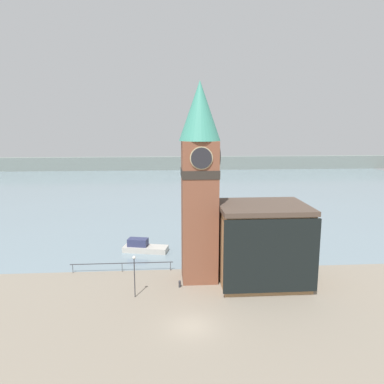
% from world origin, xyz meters
% --- Properties ---
extents(ground_plane, '(160.00, 160.00, 0.00)m').
position_xyz_m(ground_plane, '(0.00, 0.00, 0.00)').
color(ground_plane, gray).
extents(water, '(160.00, 120.00, 0.00)m').
position_xyz_m(water, '(0.00, 72.98, -0.00)').
color(water, gray).
rests_on(water, ground_plane).
extents(far_shoreline, '(180.00, 3.00, 5.00)m').
position_xyz_m(far_shoreline, '(0.00, 112.98, 2.50)').
color(far_shoreline, slate).
rests_on(far_shoreline, water).
extents(pier_railing, '(12.07, 0.08, 1.09)m').
position_xyz_m(pier_railing, '(-7.42, 12.73, 0.96)').
color(pier_railing, '#333338').
rests_on(pier_railing, ground_plane).
extents(clock_tower, '(4.41, 4.41, 21.76)m').
position_xyz_m(clock_tower, '(1.54, 10.19, 11.57)').
color(clock_tower, brown).
rests_on(clock_tower, ground_plane).
extents(pier_building, '(9.65, 7.95, 8.75)m').
position_xyz_m(pier_building, '(8.30, 8.82, 4.40)').
color(pier_building, '#9E754C').
rests_on(pier_building, ground_plane).
extents(boat_near, '(6.36, 3.47, 1.77)m').
position_xyz_m(boat_near, '(-5.31, 19.81, 0.64)').
color(boat_near, '#B7B2A8').
rests_on(boat_near, water).
extents(mooring_bollard_near, '(0.27, 0.27, 0.76)m').
position_xyz_m(mooring_bollard_near, '(-0.76, 7.97, 0.41)').
color(mooring_bollard_near, '#2D2D33').
rests_on(mooring_bollard_near, ground_plane).
extents(lamp_post, '(0.32, 0.32, 4.37)m').
position_xyz_m(lamp_post, '(-5.37, 5.96, 3.01)').
color(lamp_post, '#2D2D33').
rests_on(lamp_post, ground_plane).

